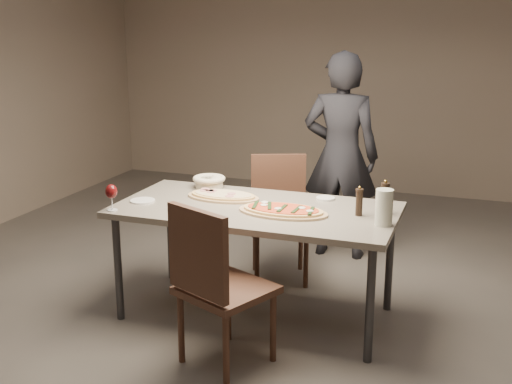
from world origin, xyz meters
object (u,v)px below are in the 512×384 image
(chair_near, at_px, (214,279))
(diner, at_px, (341,156))
(dining_table, at_px, (256,215))
(bread_basket, at_px, (209,181))
(zucchini_pizza, at_px, (283,211))
(carafe, at_px, (384,207))
(pepper_mill_left, at_px, (359,202))
(ham_pizza, at_px, (223,196))
(chair_far, at_px, (279,210))

(chair_near, distance_m, diner, 2.07)
(dining_table, xyz_separation_m, bread_basket, (-0.48, 0.35, 0.11))
(dining_table, relative_size, zucchini_pizza, 3.15)
(zucchini_pizza, distance_m, carafe, 0.63)
(dining_table, bearing_deg, pepper_mill_left, 3.55)
(ham_pizza, height_order, bread_basket, bread_basket)
(dining_table, distance_m, zucchini_pizza, 0.23)
(pepper_mill_left, relative_size, diner, 0.11)
(zucchini_pizza, bearing_deg, chair_far, 98.93)
(zucchini_pizza, height_order, ham_pizza, zucchini_pizza)
(dining_table, relative_size, pepper_mill_left, 9.62)
(pepper_mill_left, bearing_deg, diner, 107.33)
(chair_near, bearing_deg, diner, 107.10)
(bread_basket, bearing_deg, ham_pizza, -48.24)
(diner, bearing_deg, dining_table, 76.33)
(chair_far, bearing_deg, bread_basket, 19.67)
(bread_basket, bearing_deg, carafe, -18.82)
(zucchini_pizza, xyz_separation_m, chair_far, (-0.28, 0.79, -0.25))
(chair_near, height_order, chair_far, chair_near)
(diner, bearing_deg, chair_far, 58.23)
(ham_pizza, xyz_separation_m, diner, (0.54, 1.18, 0.08))
(dining_table, height_order, ham_pizza, ham_pizza)
(ham_pizza, distance_m, bread_basket, 0.30)
(dining_table, height_order, carafe, carafe)
(zucchini_pizza, bearing_deg, bread_basket, 138.20)
(bread_basket, distance_m, carafe, 1.39)
(pepper_mill_left, bearing_deg, carafe, -38.72)
(bread_basket, height_order, carafe, carafe)
(bread_basket, bearing_deg, zucchini_pizza, -31.48)
(dining_table, bearing_deg, chair_far, 95.66)
(chair_near, height_order, diner, diner)
(dining_table, height_order, zucchini_pizza, zucchini_pizza)
(bread_basket, height_order, diner, diner)
(chair_far, bearing_deg, carafe, 115.85)
(zucchini_pizza, xyz_separation_m, chair_near, (-0.19, -0.65, -0.23))
(zucchini_pizza, height_order, carafe, carafe)
(zucchini_pizza, bearing_deg, pepper_mill_left, 3.46)
(carafe, relative_size, chair_near, 0.22)
(zucchini_pizza, height_order, chair_near, chair_near)
(chair_near, bearing_deg, bread_basket, 138.99)
(ham_pizza, bearing_deg, carafe, 1.74)
(bread_basket, relative_size, pepper_mill_left, 1.24)
(dining_table, distance_m, diner, 1.34)
(ham_pizza, relative_size, chair_near, 0.52)
(dining_table, distance_m, chair_far, 0.74)
(dining_table, height_order, chair_far, chair_far)
(dining_table, height_order, diner, diner)
(pepper_mill_left, height_order, carafe, carafe)
(carafe, xyz_separation_m, diner, (-0.57, 1.41, -0.01))
(zucchini_pizza, height_order, chair_far, chair_far)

